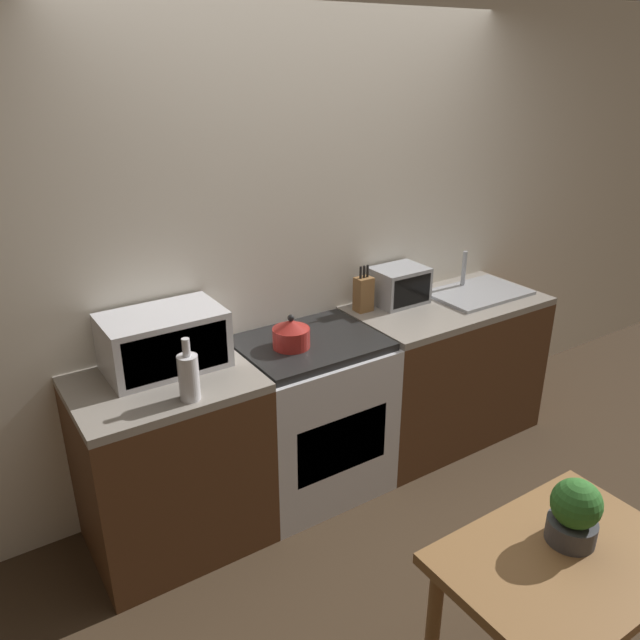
{
  "coord_description": "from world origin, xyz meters",
  "views": [
    {
      "loc": [
        -1.75,
        -1.61,
        2.25
      ],
      "look_at": [
        -0.19,
        0.77,
        1.05
      ],
      "focal_mm": 35.0,
      "sensor_mm": 36.0,
      "label": 1
    }
  ],
  "objects_px": {
    "kettle": "(291,334)",
    "bottle": "(189,376)",
    "stove_range": "(311,416)",
    "microwave": "(164,341)",
    "toaster_oven": "(399,285)",
    "dining_table": "(560,587)"
  },
  "relations": [
    {
      "from": "kettle",
      "to": "bottle",
      "type": "xyz_separation_m",
      "value": [
        -0.63,
        -0.21,
        0.04
      ]
    },
    {
      "from": "microwave",
      "to": "kettle",
      "type": "bearing_deg",
      "value": -12.19
    },
    {
      "from": "stove_range",
      "to": "toaster_oven",
      "type": "bearing_deg",
      "value": 12.93
    },
    {
      "from": "dining_table",
      "to": "toaster_oven",
      "type": "bearing_deg",
      "value": 66.3
    },
    {
      "from": "bottle",
      "to": "dining_table",
      "type": "relative_size",
      "value": 0.35
    },
    {
      "from": "stove_range",
      "to": "kettle",
      "type": "height_order",
      "value": "kettle"
    },
    {
      "from": "toaster_oven",
      "to": "bottle",
      "type": "bearing_deg",
      "value": -165.24
    },
    {
      "from": "kettle",
      "to": "toaster_oven",
      "type": "height_order",
      "value": "toaster_oven"
    },
    {
      "from": "toaster_oven",
      "to": "dining_table",
      "type": "height_order",
      "value": "toaster_oven"
    },
    {
      "from": "stove_range",
      "to": "microwave",
      "type": "bearing_deg",
      "value": 170.79
    },
    {
      "from": "toaster_oven",
      "to": "kettle",
      "type": "bearing_deg",
      "value": -167.99
    },
    {
      "from": "stove_range",
      "to": "kettle",
      "type": "distance_m",
      "value": 0.54
    },
    {
      "from": "kettle",
      "to": "toaster_oven",
      "type": "distance_m",
      "value": 0.87
    },
    {
      "from": "stove_range",
      "to": "bottle",
      "type": "xyz_separation_m",
      "value": [
        -0.75,
        -0.22,
        0.56
      ]
    },
    {
      "from": "stove_range",
      "to": "bottle",
      "type": "bearing_deg",
      "value": -163.47
    },
    {
      "from": "bottle",
      "to": "toaster_oven",
      "type": "distance_m",
      "value": 1.53
    },
    {
      "from": "kettle",
      "to": "dining_table",
      "type": "height_order",
      "value": "kettle"
    },
    {
      "from": "kettle",
      "to": "bottle",
      "type": "bearing_deg",
      "value": -161.6
    },
    {
      "from": "stove_range",
      "to": "toaster_oven",
      "type": "distance_m",
      "value": 0.94
    },
    {
      "from": "dining_table",
      "to": "bottle",
      "type": "bearing_deg",
      "value": 116.61
    },
    {
      "from": "stove_range",
      "to": "toaster_oven",
      "type": "height_order",
      "value": "toaster_oven"
    },
    {
      "from": "stove_range",
      "to": "toaster_oven",
      "type": "xyz_separation_m",
      "value": [
        0.73,
        0.17,
        0.56
      ]
    }
  ]
}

